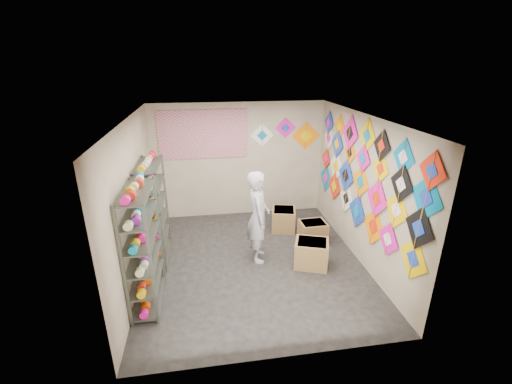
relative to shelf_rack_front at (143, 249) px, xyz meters
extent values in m
plane|color=black|center=(1.78, 0.85, -0.95)|extent=(4.50, 4.50, 0.00)
plane|color=#B7A78C|center=(1.78, 3.10, 0.40)|extent=(4.00, 0.00, 4.00)
plane|color=#B7A78C|center=(1.78, -1.40, 0.40)|extent=(4.00, 0.00, 4.00)
plane|color=#B7A78C|center=(-0.22, 0.85, 0.40)|extent=(0.00, 4.50, 4.50)
plane|color=#B7A78C|center=(3.78, 0.85, 0.40)|extent=(0.00, 4.50, 4.50)
plane|color=slate|center=(1.78, 0.85, 1.75)|extent=(4.50, 4.50, 0.00)
cube|color=#4C5147|center=(0.00, 0.00, 0.00)|extent=(0.40, 1.10, 1.90)
cube|color=#4C5147|center=(0.00, 1.30, 0.00)|extent=(0.40, 1.10, 1.90)
cylinder|color=#FD1295|center=(0.00, -0.48, 0.09)|extent=(0.12, 0.10, 0.12)
cylinder|color=#F34A00|center=(0.00, -0.29, 0.09)|extent=(0.12, 0.10, 0.12)
cylinder|color=#F0AD0D|center=(0.00, -0.10, 0.09)|extent=(0.12, 0.10, 0.12)
cylinder|color=silver|center=(0.00, 0.10, 0.09)|extent=(0.12, 0.10, 0.12)
cylinder|color=red|center=(0.00, 0.29, 0.09)|extent=(0.12, 0.10, 0.12)
cylinder|color=purple|center=(0.00, 0.48, 0.09)|extent=(0.12, 0.10, 0.12)
cylinder|color=beige|center=(0.00, 0.82, 0.09)|extent=(0.12, 0.10, 0.12)
cylinder|color=#0D7A99|center=(0.00, 1.01, 0.09)|extent=(0.12, 0.10, 0.12)
cylinder|color=#FD1295|center=(0.00, 1.20, 0.09)|extent=(0.12, 0.10, 0.12)
cylinder|color=#F34A00|center=(0.00, 1.40, 0.09)|extent=(0.12, 0.10, 0.12)
cylinder|color=#F0AD0D|center=(0.00, 1.59, 0.09)|extent=(0.12, 0.10, 0.12)
cylinder|color=silver|center=(0.00, 1.78, 0.09)|extent=(0.12, 0.10, 0.12)
cube|color=#F3BE00|center=(3.77, -0.93, 0.04)|extent=(0.02, 0.66, 0.66)
cube|color=#EE13A3|center=(3.75, -0.29, -0.01)|extent=(0.01, 0.58, 0.58)
cube|color=orange|center=(3.77, 0.21, -0.03)|extent=(0.04, 0.71, 0.71)
cube|color=#193CB8|center=(3.75, 0.85, -0.04)|extent=(0.01, 0.67, 0.67)
cube|color=white|center=(3.77, 1.39, 0.01)|extent=(0.04, 0.63, 0.63)
cube|color=red|center=(3.75, 2.02, 0.04)|extent=(0.01, 0.65, 0.65)
cube|color=#0073AB|center=(3.77, 2.61, 0.03)|extent=(0.02, 0.70, 0.70)
cube|color=black|center=(3.75, -0.95, 0.52)|extent=(0.03, 0.63, 0.63)
cube|color=#F3BE00|center=(3.77, -0.36, 0.53)|extent=(0.04, 0.61, 0.61)
cube|color=#EE13A3|center=(3.75, 0.21, 0.48)|extent=(0.03, 0.68, 0.68)
cube|color=orange|center=(3.77, 0.87, 0.54)|extent=(0.03, 0.65, 0.65)
cube|color=#193CB8|center=(3.75, 1.49, 0.46)|extent=(0.02, 0.70, 0.70)
cube|color=white|center=(3.77, 2.06, 0.47)|extent=(0.04, 0.71, 0.71)
cube|color=red|center=(3.75, 2.64, 0.49)|extent=(0.02, 0.52, 0.52)
cube|color=#0073AB|center=(3.77, -0.96, 0.96)|extent=(0.02, 0.67, 0.67)
cube|color=black|center=(3.75, -0.41, 0.95)|extent=(0.01, 0.59, 0.59)
cube|color=#F3BE00|center=(3.77, 0.24, 0.99)|extent=(0.03, 0.51, 0.51)
cube|color=#EE13A3|center=(3.75, 0.84, 0.99)|extent=(0.01, 0.52, 0.52)
cube|color=orange|center=(3.77, 1.44, 0.94)|extent=(0.02, 0.51, 0.51)
cube|color=#193CB8|center=(3.75, 2.06, 0.97)|extent=(0.01, 0.61, 0.61)
cube|color=white|center=(3.77, 2.61, 0.98)|extent=(0.03, 0.56, 0.56)
cube|color=red|center=(3.75, -1.00, 1.34)|extent=(0.02, 0.54, 0.54)
cube|color=#0073AB|center=(3.77, -0.32, 1.33)|extent=(0.01, 0.55, 0.55)
cube|color=black|center=(3.75, 0.27, 1.36)|extent=(0.01, 0.53, 0.53)
cube|color=#F3BE00|center=(3.77, 0.82, 1.40)|extent=(0.01, 0.62, 0.62)
cube|color=#EE13A3|center=(3.75, 1.49, 1.31)|extent=(0.03, 0.69, 0.69)
cube|color=orange|center=(3.77, 2.06, 1.33)|extent=(0.01, 0.53, 0.53)
cube|color=#193CB8|center=(3.75, 2.64, 1.31)|extent=(0.02, 0.52, 0.52)
cube|color=white|center=(2.33, 3.09, 0.99)|extent=(0.55, 0.02, 0.55)
cube|color=#EE13A3|center=(2.88, 3.09, 1.14)|extent=(0.49, 0.02, 0.49)
cube|color=orange|center=(3.38, 3.09, 0.94)|extent=(0.66, 0.02, 0.66)
cube|color=#794AA1|center=(0.98, 3.08, 1.05)|extent=(2.00, 0.01, 1.10)
imported|color=silver|center=(1.89, 0.98, -0.07)|extent=(0.70, 0.52, 1.75)
cube|color=brown|center=(2.82, 0.58, -0.70)|extent=(0.73, 0.67, 0.50)
cube|color=brown|center=(3.12, 1.44, -0.73)|extent=(0.56, 0.46, 0.44)
cube|color=brown|center=(2.65, 2.08, -0.71)|extent=(0.62, 0.66, 0.49)
camera|label=1|loc=(0.96, -4.64, 2.63)|focal=24.00mm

